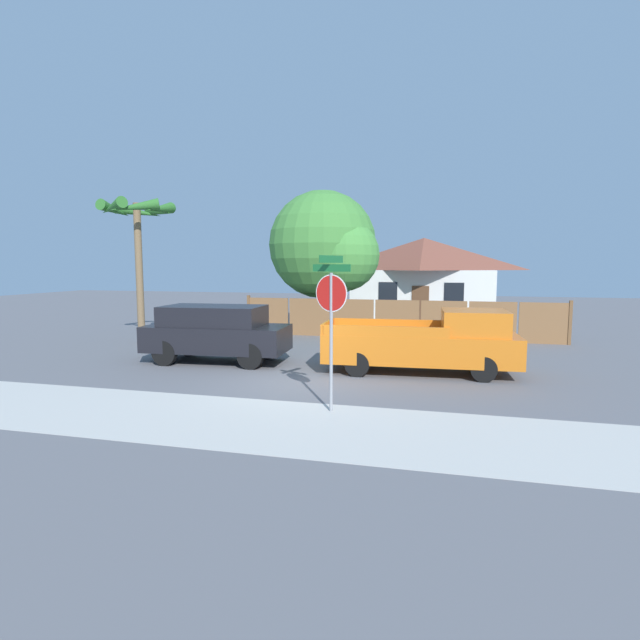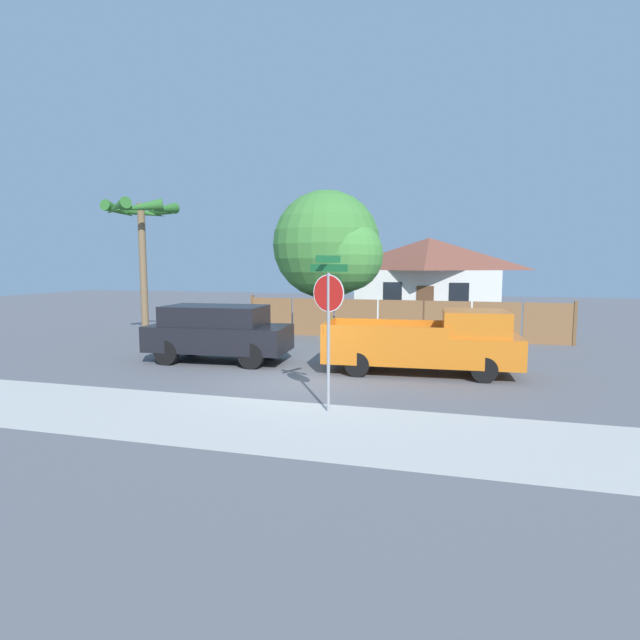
{
  "view_description": "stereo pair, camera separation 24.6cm",
  "coord_description": "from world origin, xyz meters",
  "px_view_note": "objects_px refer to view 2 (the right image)",
  "views": [
    {
      "loc": [
        3.77,
        -12.58,
        3.1
      ],
      "look_at": [
        0.44,
        0.56,
        1.6
      ],
      "focal_mm": 28.0,
      "sensor_mm": 36.0,
      "label": 1
    },
    {
      "loc": [
        4.01,
        -12.51,
        3.1
      ],
      "look_at": [
        0.44,
        0.56,
        1.6
      ],
      "focal_mm": 28.0,
      "sensor_mm": 36.0,
      "label": 2
    }
  ],
  "objects_px": {
    "orange_pickup": "(429,343)",
    "stop_sign": "(328,306)",
    "red_suv": "(218,331)",
    "house": "(428,277)",
    "oak_tree": "(331,247)",
    "palm_tree": "(141,221)"
  },
  "relations": [
    {
      "from": "red_suv",
      "to": "stop_sign",
      "type": "bearing_deg",
      "value": -45.66
    },
    {
      "from": "orange_pickup",
      "to": "oak_tree",
      "type": "bearing_deg",
      "value": 118.54
    },
    {
      "from": "house",
      "to": "stop_sign",
      "type": "relative_size",
      "value": 2.5
    },
    {
      "from": "house",
      "to": "red_suv",
      "type": "xyz_separation_m",
      "value": [
        -5.75,
        -15.24,
        -1.43
      ]
    },
    {
      "from": "palm_tree",
      "to": "red_suv",
      "type": "xyz_separation_m",
      "value": [
        4.69,
        -2.92,
        -3.82
      ]
    },
    {
      "from": "oak_tree",
      "to": "red_suv",
      "type": "distance_m",
      "value": 8.67
    },
    {
      "from": "house",
      "to": "palm_tree",
      "type": "xyz_separation_m",
      "value": [
        -10.43,
        -12.31,
        2.39
      ]
    },
    {
      "from": "house",
      "to": "orange_pickup",
      "type": "xyz_separation_m",
      "value": [
        0.88,
        -15.22,
        -1.54
      ]
    },
    {
      "from": "house",
      "to": "oak_tree",
      "type": "distance_m",
      "value": 8.44
    },
    {
      "from": "oak_tree",
      "to": "stop_sign",
      "type": "relative_size",
      "value": 1.97
    },
    {
      "from": "red_suv",
      "to": "orange_pickup",
      "type": "bearing_deg",
      "value": -2.97
    },
    {
      "from": "house",
      "to": "oak_tree",
      "type": "height_order",
      "value": "oak_tree"
    },
    {
      "from": "oak_tree",
      "to": "palm_tree",
      "type": "height_order",
      "value": "oak_tree"
    },
    {
      "from": "orange_pickup",
      "to": "stop_sign",
      "type": "distance_m",
      "value": 4.96
    },
    {
      "from": "house",
      "to": "orange_pickup",
      "type": "bearing_deg",
      "value": -86.7
    },
    {
      "from": "stop_sign",
      "to": "house",
      "type": "bearing_deg",
      "value": 108.43
    },
    {
      "from": "orange_pickup",
      "to": "stop_sign",
      "type": "height_order",
      "value": "stop_sign"
    },
    {
      "from": "oak_tree",
      "to": "red_suv",
      "type": "xyz_separation_m",
      "value": [
        -1.72,
        -7.98,
        -2.93
      ]
    },
    {
      "from": "house",
      "to": "orange_pickup",
      "type": "height_order",
      "value": "house"
    },
    {
      "from": "palm_tree",
      "to": "oak_tree",
      "type": "bearing_deg",
      "value": 38.28
    },
    {
      "from": "palm_tree",
      "to": "orange_pickup",
      "type": "xyz_separation_m",
      "value": [
        11.31,
        -2.91,
        -3.93
      ]
    },
    {
      "from": "palm_tree",
      "to": "stop_sign",
      "type": "bearing_deg",
      "value": -37.67
    }
  ]
}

